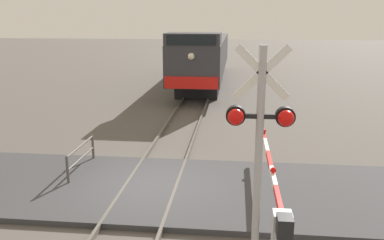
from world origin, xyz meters
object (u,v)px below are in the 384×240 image
(locomotive, at_px, (204,56))
(crossing_gate, at_px, (277,206))
(crossing_signal, at_px, (259,138))
(guard_railing, at_px, (81,155))

(locomotive, xyz_separation_m, crossing_gate, (3.24, -21.25, -1.21))
(crossing_signal, height_order, guard_railing, crossing_signal)
(locomotive, xyz_separation_m, crossing_signal, (2.73, -22.54, 0.69))
(crossing_signal, relative_size, crossing_gate, 0.64)
(crossing_signal, distance_m, crossing_gate, 2.36)
(crossing_signal, distance_m, guard_railing, 7.12)
(locomotive, height_order, crossing_gate, locomotive)
(crossing_gate, height_order, guard_railing, crossing_gate)
(crossing_gate, bearing_deg, locomotive, 98.68)
(locomotive, bearing_deg, guard_railing, -97.47)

